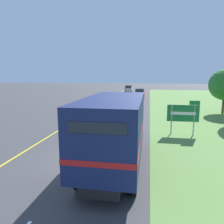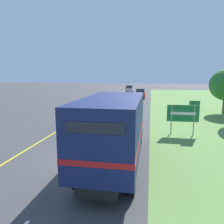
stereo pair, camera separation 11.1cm
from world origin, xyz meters
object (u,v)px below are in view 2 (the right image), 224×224
at_px(horse_trailer_truck, 115,127).
at_px(highway_sign, 184,114).
at_px(lead_car_red_ahead, 140,94).
at_px(lead_car_white, 108,102).
at_px(lead_car_silver_ahead, 130,89).

distance_m(horse_trailer_truck, highway_sign, 7.80).
distance_m(lead_car_red_ahead, highway_sign, 25.07).
bearing_deg(lead_car_white, lead_car_silver_ahead, 90.03).
xyz_separation_m(lead_car_red_ahead, lead_car_silver_ahead, (-3.49, 14.70, -0.05)).
distance_m(lead_car_red_ahead, lead_car_silver_ahead, 15.11).
distance_m(horse_trailer_truck, lead_car_white, 17.62).
height_order(lead_car_white, highway_sign, highway_sign).
height_order(lead_car_white, lead_car_silver_ahead, lead_car_white).
relative_size(horse_trailer_truck, lead_car_red_ahead, 2.01).
height_order(horse_trailer_truck, lead_car_white, horse_trailer_truck).
bearing_deg(lead_car_silver_ahead, lead_car_red_ahead, -76.63).
relative_size(lead_car_white, highway_sign, 1.60).
bearing_deg(highway_sign, lead_car_white, 126.50).
relative_size(lead_car_silver_ahead, highway_sign, 1.46).
xyz_separation_m(horse_trailer_truck, lead_car_silver_ahead, (-3.70, 45.96, -1.08)).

